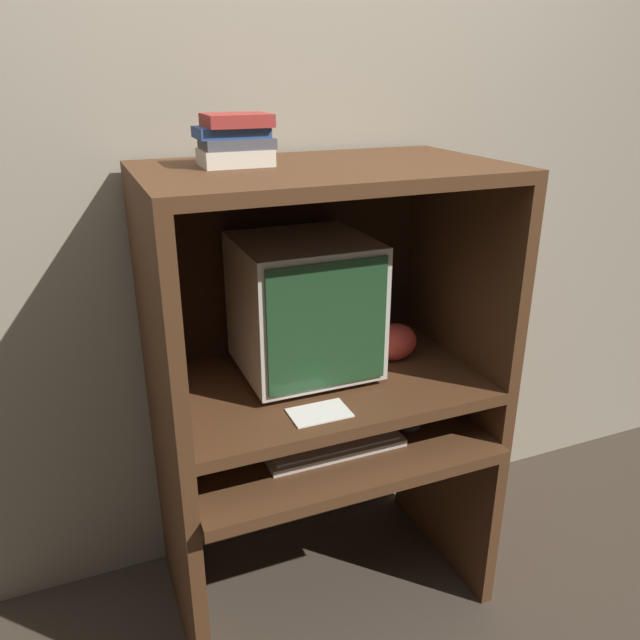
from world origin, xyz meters
TOP-DOWN VIEW (x-y plane):
  - wall_back at (0.00, 0.66)m, footprint 6.00×0.06m
  - desk_base at (0.00, 0.26)m, footprint 0.99×0.64m
  - desk_monitor_shelf at (0.00, 0.30)m, footprint 0.99×0.60m
  - hutch_upper at (0.00, 0.34)m, footprint 0.99×0.60m
  - crt_monitor at (-0.04, 0.36)m, footprint 0.39×0.37m
  - keyboard at (-0.02, 0.17)m, footprint 0.42×0.14m
  - mouse at (0.24, 0.17)m, footprint 0.06×0.04m
  - snack_bag at (0.26, 0.34)m, footprint 0.15×0.11m
  - book_stack at (-0.22, 0.38)m, footprint 0.20×0.14m
  - paper_card at (-0.09, 0.11)m, footprint 0.16×0.11m

SIDE VIEW (x-z plane):
  - desk_base at x=0.00m, z-range 0.10..0.73m
  - keyboard at x=-0.02m, z-range 0.63..0.66m
  - mouse at x=0.24m, z-range 0.63..0.66m
  - desk_monitor_shelf at x=0.00m, z-range 0.68..0.85m
  - paper_card at x=-0.09m, z-range 0.81..0.81m
  - snack_bag at x=0.26m, z-range 0.81..0.93m
  - crt_monitor at x=-0.04m, z-range 0.81..1.23m
  - hutch_upper at x=0.00m, z-range 0.91..1.55m
  - wall_back at x=0.00m, z-range 0.00..2.60m
  - book_stack at x=-0.22m, z-range 1.44..1.58m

